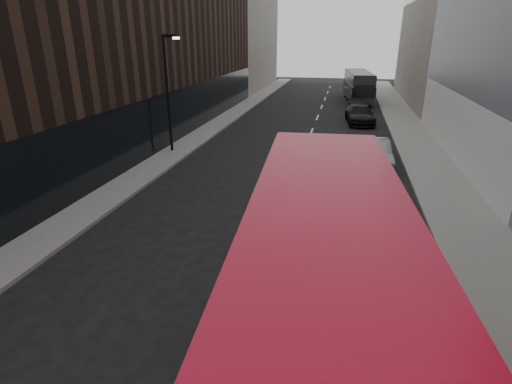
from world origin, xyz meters
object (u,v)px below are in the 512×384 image
Objects in this scene: red_bus at (324,345)px; grey_bus at (358,86)px; street_lamp at (168,86)px; car_b at (375,153)px; car_c at (360,114)px; car_a at (362,189)px.

red_bus is 43.06m from grey_bus.
street_lamp reaches higher than grey_bus.
grey_bus is (11.92, 24.75, -2.41)m from street_lamp.
grey_bus is at bearing 64.29° from street_lamp.
grey_bus is (1.30, 43.03, -0.81)m from red_bus.
grey_bus reaches higher than car_b.
car_c is at bearing -95.62° from grey_bus.
red_bus is 1.12× the size of grey_bus.
street_lamp is 27.57m from grey_bus.
red_bus is at bearing -99.48° from car_a.
car_c is (1.32, 30.43, -1.81)m from red_bus.
street_lamp is 1.31× the size of car_c.
car_a is at bearing -96.80° from car_c.
grey_bus is at bearing 83.96° from red_bus.
grey_bus is 2.65× the size of car_a.
street_lamp reaches higher than red_bus.
car_c reaches higher than car_b.
street_lamp reaches higher than car_a.
red_bus reaches higher than car_b.
red_bus is 18.48m from car_b.
car_b is (0.63, -24.75, -1.03)m from grey_bus.
street_lamp is at bearing -140.52° from car_c.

